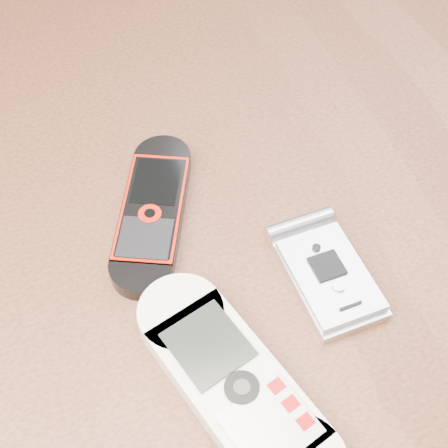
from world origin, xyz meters
TOP-DOWN VIEW (x-y plane):
  - table at (0.00, 0.00)m, footprint 1.20×0.80m
  - nokia_white at (-0.03, -0.12)m, footprint 0.10×0.18m
  - nokia_black_red at (-0.04, 0.03)m, footprint 0.10×0.15m
  - motorola_razr at (0.06, -0.06)m, footprint 0.06×0.10m

SIDE VIEW (x-z plane):
  - table at x=0.00m, z-range 0.27..1.02m
  - nokia_black_red at x=-0.04m, z-range 0.75..0.76m
  - motorola_razr at x=0.06m, z-range 0.75..0.77m
  - nokia_white at x=-0.03m, z-range 0.75..0.77m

